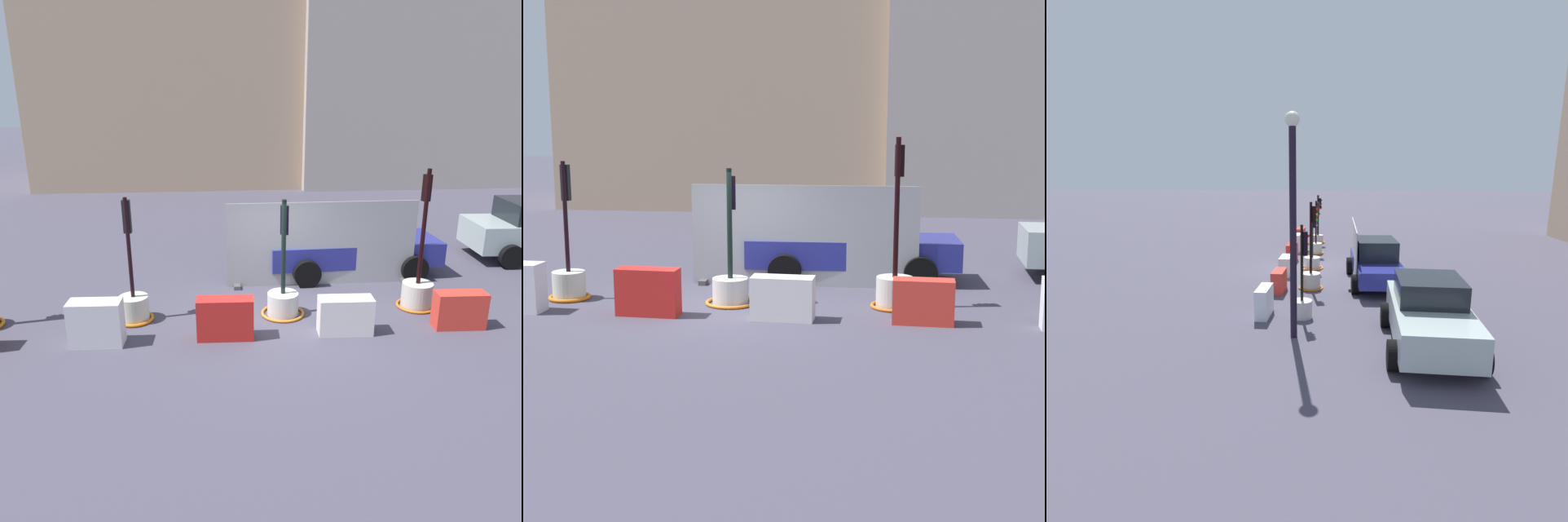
% 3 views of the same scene
% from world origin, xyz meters
% --- Properties ---
extents(ground_plane, '(120.00, 120.00, 0.00)m').
position_xyz_m(ground_plane, '(0.00, 0.00, 0.00)').
color(ground_plane, '#484454').
extents(traffic_light_0, '(0.82, 0.82, 2.75)m').
position_xyz_m(traffic_light_0, '(-6.21, 0.19, 0.45)').
color(traffic_light_0, beige).
rests_on(traffic_light_0, ground_plane).
extents(traffic_light_1, '(0.81, 0.81, 2.68)m').
position_xyz_m(traffic_light_1, '(-3.10, 0.22, 0.41)').
color(traffic_light_1, beige).
rests_on(traffic_light_1, ground_plane).
extents(traffic_light_2, '(0.96, 0.96, 2.57)m').
position_xyz_m(traffic_light_2, '(0.11, 0.22, 0.37)').
color(traffic_light_2, silver).
rests_on(traffic_light_2, ground_plane).
extents(traffic_light_3, '(0.89, 0.89, 3.14)m').
position_xyz_m(traffic_light_3, '(3.20, 0.36, 0.45)').
color(traffic_light_3, beige).
rests_on(traffic_light_3, ground_plane).
extents(traffic_light_4, '(0.60, 0.60, 2.76)m').
position_xyz_m(traffic_light_4, '(6.24, 0.29, 0.51)').
color(traffic_light_4, silver).
rests_on(traffic_light_4, ground_plane).
extents(construction_barrier_0, '(1.08, 0.47, 0.86)m').
position_xyz_m(construction_barrier_0, '(-6.17, -0.81, 0.43)').
color(construction_barrier_0, red).
rests_on(construction_barrier_0, ground_plane).
extents(construction_barrier_1, '(1.03, 0.50, 0.90)m').
position_xyz_m(construction_barrier_1, '(-3.66, -0.83, 0.45)').
color(construction_barrier_1, silver).
rests_on(construction_barrier_1, ground_plane).
extents(construction_barrier_2, '(1.13, 0.45, 0.85)m').
position_xyz_m(construction_barrier_2, '(-1.18, -0.80, 0.43)').
color(construction_barrier_2, red).
rests_on(construction_barrier_2, ground_plane).
extents(construction_barrier_3, '(1.11, 0.49, 0.77)m').
position_xyz_m(construction_barrier_3, '(1.25, -0.79, 0.38)').
color(construction_barrier_3, white).
rests_on(construction_barrier_3, ground_plane).
extents(construction_barrier_4, '(1.05, 0.46, 0.78)m').
position_xyz_m(construction_barrier_4, '(3.66, -0.75, 0.39)').
color(construction_barrier_4, red).
rests_on(construction_barrier_4, ground_plane).
extents(construction_barrier_5, '(1.11, 0.41, 0.87)m').
position_xyz_m(construction_barrier_5, '(6.15, -0.85, 0.44)').
color(construction_barrier_5, white).
rests_on(construction_barrier_5, ground_plane).
extents(car_blue_estate, '(4.58, 2.15, 1.69)m').
position_xyz_m(car_blue_estate, '(2.27, 2.76, 0.81)').
color(car_blue_estate, navy).
rests_on(car_blue_estate, ground_plane).
extents(car_silver_hatchback, '(4.22, 2.30, 1.71)m').
position_xyz_m(car_silver_hatchback, '(8.06, 3.54, 0.84)').
color(car_silver_hatchback, '#A9B9B6').
rests_on(car_silver_hatchback, ground_plane).
extents(street_lamp_post, '(0.36, 0.36, 5.62)m').
position_xyz_m(street_lamp_post, '(7.70, 0.19, 3.27)').
color(street_lamp_post, black).
rests_on(street_lamp_post, ground_plane).
extents(site_fence_panel, '(4.75, 0.50, 2.13)m').
position_xyz_m(site_fence_panel, '(1.32, 1.96, 1.02)').
color(site_fence_panel, '#A0A2A4').
rests_on(site_fence_panel, ground_plane).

